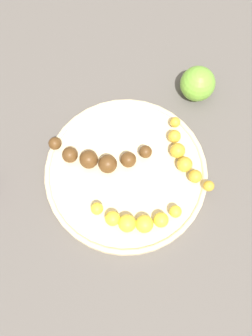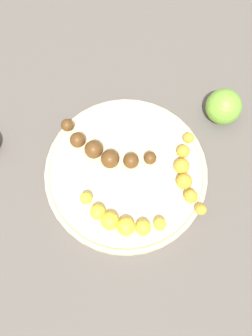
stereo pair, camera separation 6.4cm
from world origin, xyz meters
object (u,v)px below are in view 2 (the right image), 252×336
(banana_yellow, at_px, (119,220))
(banana_overripe, at_px, (104,151))
(fruit_bowl, at_px, (126,173))
(banana_spotted, at_px, (186,173))
(apple_green, at_px, (224,107))

(banana_yellow, bearing_deg, banana_overripe, -147.44)
(fruit_bowl, distance_m, banana_spotted, 0.11)
(fruit_bowl, xyz_separation_m, banana_spotted, (0.05, -0.10, 0.02))
(fruit_bowl, xyz_separation_m, banana_overripe, (0.01, 0.05, 0.02))
(banana_yellow, bearing_deg, fruit_bowl, -167.47)
(fruit_bowl, height_order, banana_spotted, banana_spotted)
(apple_green, bearing_deg, fruit_bowl, 155.66)
(fruit_bowl, distance_m, banana_yellow, 0.10)
(fruit_bowl, height_order, apple_green, apple_green)
(banana_yellow, xyz_separation_m, apple_green, (0.29, -0.05, -0.00))
(banana_spotted, relative_size, banana_overripe, 0.68)
(fruit_bowl, height_order, banana_overripe, banana_overripe)
(banana_overripe, relative_size, apple_green, 2.75)
(apple_green, bearing_deg, banana_yellow, 169.56)
(banana_spotted, distance_m, apple_green, 0.15)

